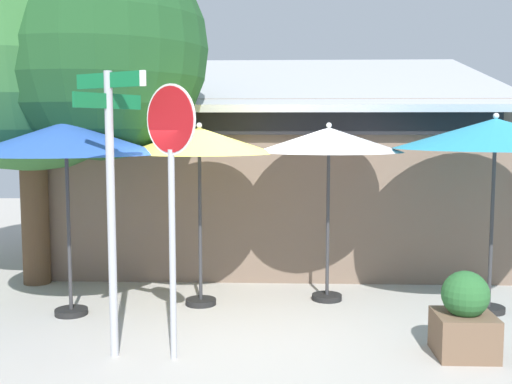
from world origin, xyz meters
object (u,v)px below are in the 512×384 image
at_px(stop_sign, 171,171).
at_px(patio_umbrella_royal_blue_left, 66,139).
at_px(street_sign_post, 111,183).
at_px(patio_umbrella_teal_far_right, 495,135).
at_px(shade_tree, 46,32).
at_px(patio_umbrella_ivory_right, 329,141).
at_px(patio_umbrella_mustard_center, 199,142).
at_px(sidewalk_planter, 465,318).

distance_m(stop_sign, patio_umbrella_royal_blue_left, 2.29).
height_order(street_sign_post, patio_umbrella_teal_far_right, street_sign_post).
relative_size(stop_sign, shade_tree, 0.46).
distance_m(street_sign_post, patio_umbrella_ivory_right, 3.47).
distance_m(street_sign_post, patio_umbrella_royal_blue_left, 1.84).
relative_size(patio_umbrella_mustard_center, shade_tree, 0.40).
bearing_deg(patio_umbrella_mustard_center, street_sign_post, -109.10).
distance_m(stop_sign, patio_umbrella_mustard_center, 2.10).
relative_size(stop_sign, patio_umbrella_ivory_right, 1.15).
distance_m(patio_umbrella_ivory_right, sidewalk_planter, 3.20).
bearing_deg(patio_umbrella_ivory_right, sidewalk_planter, -58.22).
bearing_deg(sidewalk_planter, shade_tree, 153.41).
height_order(patio_umbrella_teal_far_right, sidewalk_planter, patio_umbrella_teal_far_right).
xyz_separation_m(shade_tree, sidewalk_planter, (5.67, -2.84, -3.57)).
distance_m(patio_umbrella_ivory_right, shade_tree, 4.68).
xyz_separation_m(patio_umbrella_royal_blue_left, patio_umbrella_mustard_center, (1.70, 0.55, -0.05)).
distance_m(shade_tree, sidewalk_planter, 7.28).
bearing_deg(patio_umbrella_royal_blue_left, shade_tree, 117.66).
bearing_deg(street_sign_post, shade_tree, 120.89).
relative_size(stop_sign, patio_umbrella_teal_far_right, 1.10).
relative_size(street_sign_post, patio_umbrella_royal_blue_left, 1.17).
distance_m(stop_sign, patio_umbrella_ivory_right, 3.05).
bearing_deg(street_sign_post, sidewalk_planter, 2.31).
height_order(street_sign_post, stop_sign, street_sign_post).
bearing_deg(stop_sign, patio_umbrella_teal_far_right, 25.00).
height_order(patio_umbrella_ivory_right, sidewalk_planter, patio_umbrella_ivory_right).
bearing_deg(patio_umbrella_ivory_right, stop_sign, -127.69).
relative_size(street_sign_post, patio_umbrella_teal_far_right, 1.15).
xyz_separation_m(street_sign_post, patio_umbrella_mustard_center, (0.70, 2.02, 0.39)).
bearing_deg(patio_umbrella_royal_blue_left, sidewalk_planter, -15.13).
distance_m(patio_umbrella_teal_far_right, shade_tree, 6.79).
bearing_deg(patio_umbrella_mustard_center, patio_umbrella_royal_blue_left, -162.07).
xyz_separation_m(patio_umbrella_ivory_right, shade_tree, (-4.32, 0.66, 1.67)).
xyz_separation_m(patio_umbrella_teal_far_right, sidewalk_planter, (-0.82, -1.66, -2.00)).
height_order(street_sign_post, patio_umbrella_royal_blue_left, street_sign_post).
height_order(patio_umbrella_royal_blue_left, patio_umbrella_teal_far_right, patio_umbrella_teal_far_right).
bearing_deg(patio_umbrella_teal_far_right, stop_sign, -155.00).
distance_m(stop_sign, sidewalk_planter, 3.61).
bearing_deg(sidewalk_planter, patio_umbrella_royal_blue_left, 164.87).
bearing_deg(patio_umbrella_mustard_center, patio_umbrella_ivory_right, 9.81).
relative_size(street_sign_post, sidewalk_planter, 3.27).
bearing_deg(sidewalk_planter, stop_sign, -176.08).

